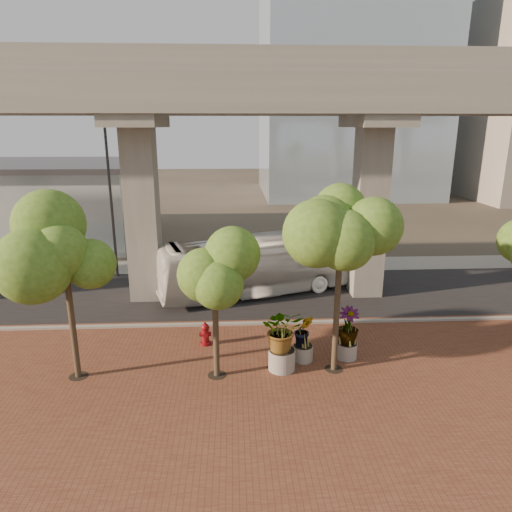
{
  "coord_description": "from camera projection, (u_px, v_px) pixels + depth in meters",
  "views": [
    {
      "loc": [
        -1.29,
        -21.76,
        9.07
      ],
      "look_at": [
        -0.15,
        0.5,
        2.69
      ],
      "focal_mm": 32.0,
      "sensor_mm": 36.0,
      "label": 1
    }
  ],
  "objects": [
    {
      "name": "street_tree_near_east",
      "position": [
        341.0,
        234.0,
        16.06
      ],
      "size": [
        3.9,
        3.9,
        7.15
      ],
      "color": "#4B3C2B",
      "rests_on": "ground"
    },
    {
      "name": "fire_hydrant",
      "position": [
        205.0,
        334.0,
        19.4
      ],
      "size": [
        0.5,
        0.45,
        1.01
      ],
      "color": "maroon",
      "rests_on": "ground"
    },
    {
      "name": "street_tree_far_west",
      "position": [
        63.0,
        249.0,
        15.68
      ],
      "size": [
        3.87,
        3.87,
        6.7
      ],
      "color": "#4B3C2B",
      "rests_on": "ground"
    },
    {
      "name": "station_pavilion",
      "position": [
        2.0,
        201.0,
        36.94
      ],
      "size": [
        23.0,
        13.0,
        6.3
      ],
      "color": "silver",
      "rests_on": "ground"
    },
    {
      "name": "streetlamp_west",
      "position": [
        110.0,
        191.0,
        26.86
      ],
      "size": [
        0.46,
        1.33,
        9.19
      ],
      "color": "#323238",
      "rests_on": "ground"
    },
    {
      "name": "planter_front",
      "position": [
        282.0,
        333.0,
        17.13
      ],
      "size": [
        2.29,
        2.29,
        2.52
      ],
      "color": "#9E9A8F",
      "rests_on": "ground"
    },
    {
      "name": "planter_left",
      "position": [
        304.0,
        333.0,
        17.9
      ],
      "size": [
        1.78,
        1.78,
        1.95
      ],
      "color": "gray",
      "rests_on": "ground"
    },
    {
      "name": "brick_plaza",
      "position": [
        273.0,
        397.0,
        15.76
      ],
      "size": [
        70.0,
        13.0,
        0.06
      ],
      "primitive_type": "cube",
      "color": "brown",
      "rests_on": "ground"
    },
    {
      "name": "far_sidewalk",
      "position": [
        253.0,
        265.0,
        30.65
      ],
      "size": [
        90.0,
        3.0,
        0.06
      ],
      "primitive_type": "cube",
      "color": "gray",
      "rests_on": "ground"
    },
    {
      "name": "transit_bus",
      "position": [
        261.0,
        266.0,
        25.26
      ],
      "size": [
        11.73,
        6.06,
        3.19
      ],
      "primitive_type": "imported",
      "rotation": [
        0.0,
        0.0,
        1.88
      ],
      "color": "silver",
      "rests_on": "ground"
    },
    {
      "name": "transit_viaduct",
      "position": [
        257.0,
        162.0,
        23.37
      ],
      "size": [
        72.0,
        5.6,
        12.4
      ],
      "color": "gray",
      "rests_on": "ground"
    },
    {
      "name": "ground",
      "position": [
        259.0,
        309.0,
        23.45
      ],
      "size": [
        160.0,
        160.0,
        0.0
      ],
      "primitive_type": "plane",
      "color": "#363027",
      "rests_on": "ground"
    },
    {
      "name": "curb_strip",
      "position": [
        262.0,
        324.0,
        21.51
      ],
      "size": [
        70.0,
        0.25,
        0.16
      ],
      "primitive_type": "cube",
      "color": "gray",
      "rests_on": "ground"
    },
    {
      "name": "street_tree_near_west",
      "position": [
        214.0,
        271.0,
        15.98
      ],
      "size": [
        3.24,
        3.24,
        5.61
      ],
      "color": "#4B3C2B",
      "rests_on": "ground"
    },
    {
      "name": "streetlamp_east",
      "position": [
        382.0,
        192.0,
        29.26
      ],
      "size": [
        0.42,
        1.24,
        8.57
      ],
      "color": "#2E2E33",
      "rests_on": "ground"
    },
    {
      "name": "asphalt_road",
      "position": [
        257.0,
        295.0,
        25.37
      ],
      "size": [
        90.0,
        8.0,
        0.04
      ],
      "primitive_type": "cube",
      "color": "black",
      "rests_on": "ground"
    },
    {
      "name": "planter_right",
      "position": [
        348.0,
        328.0,
        18.05
      ],
      "size": [
        2.0,
        2.0,
        2.14
      ],
      "color": "gray",
      "rests_on": "ground"
    }
  ]
}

